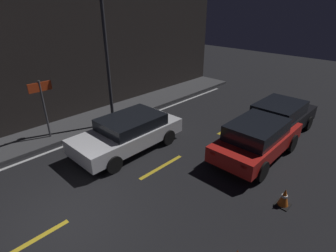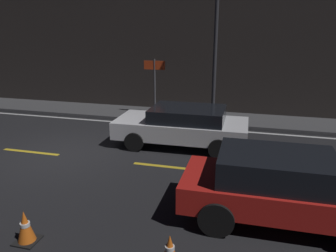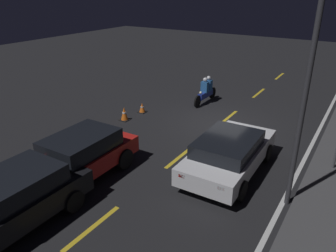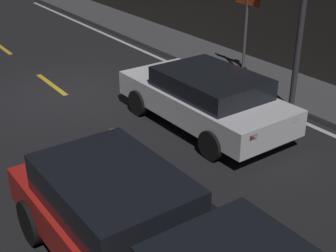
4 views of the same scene
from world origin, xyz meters
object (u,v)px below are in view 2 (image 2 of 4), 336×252
object	(u,v)px
taxi_red	(282,186)
traffic_cone_mid	(25,227)
street_lamp	(215,44)
traffic_cone_far	(170,250)
sedan_white	(183,125)
shop_sign	(155,76)

from	to	relation	value
taxi_red	traffic_cone_mid	world-z (taller)	taxi_red
traffic_cone_mid	street_lamp	size ratio (longest dim) A/B	0.11
traffic_cone_far	taxi_red	bearing A→B (deg)	44.90
traffic_cone_mid	taxi_red	bearing A→B (deg)	22.86
traffic_cone_mid	sedan_white	bearing A→B (deg)	73.57
sedan_white	traffic_cone_mid	bearing A→B (deg)	72.65
sedan_white	street_lamp	size ratio (longest dim) A/B	0.76
sedan_white	traffic_cone_mid	xyz separation A→B (m)	(-1.71, -5.80, -0.40)
sedan_white	street_lamp	xyz separation A→B (m)	(0.72, 2.11, 2.52)
sedan_white	traffic_cone_far	bearing A→B (deg)	99.20
traffic_cone_mid	shop_sign	xyz separation A→B (m)	(-0.16, 8.76, 1.52)
taxi_red	traffic_cone_far	bearing A→B (deg)	-135.72
shop_sign	sedan_white	bearing A→B (deg)	-57.69
street_lamp	shop_sign	bearing A→B (deg)	161.85
traffic_cone_mid	shop_sign	size ratio (longest dim) A/B	0.27
sedan_white	taxi_red	size ratio (longest dim) A/B	1.05
taxi_red	traffic_cone_far	world-z (taller)	taxi_red
shop_sign	street_lamp	world-z (taller)	street_lamp
shop_sign	street_lamp	distance (m)	3.07
taxi_red	traffic_cone_far	size ratio (longest dim) A/B	7.27
taxi_red	street_lamp	distance (m)	6.81
sedan_white	taxi_red	distance (m)	4.82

